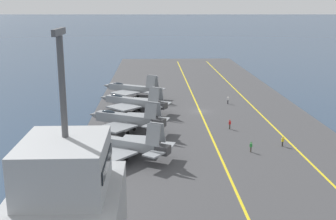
# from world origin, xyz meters

# --- Properties ---
(ground_plane) EXTENTS (2000.00, 2000.00, 0.00)m
(ground_plane) POSITION_xyz_m (0.00, 0.00, 0.00)
(ground_plane) COLOR navy
(carrier_deck) EXTENTS (184.35, 46.20, 0.40)m
(carrier_deck) POSITION_xyz_m (0.00, 0.00, 0.20)
(carrier_deck) COLOR #424244
(carrier_deck) RESTS_ON ground
(deck_stripe_foul_line) EXTENTS (165.91, 1.69, 0.01)m
(deck_stripe_foul_line) POSITION_xyz_m (0.00, -12.70, 0.40)
(deck_stripe_foul_line) COLOR yellow
(deck_stripe_foul_line) RESTS_ON carrier_deck
(deck_stripe_centerline) EXTENTS (165.92, 0.36, 0.01)m
(deck_stripe_centerline) POSITION_xyz_m (0.00, 0.00, 0.40)
(deck_stripe_centerline) COLOR yellow
(deck_stripe_centerline) RESTS_ON carrier_deck
(parked_jet_nearest) EXTENTS (12.53, 15.28, 6.06)m
(parked_jet_nearest) POSITION_xyz_m (-28.31, 14.53, 2.57)
(parked_jet_nearest) COLOR gray
(parked_jet_nearest) RESTS_ON carrier_deck
(parked_jet_second) EXTENTS (13.73, 15.67, 6.08)m
(parked_jet_second) POSITION_xyz_m (-15.00, 15.13, 2.88)
(parked_jet_second) COLOR gray
(parked_jet_second) RESTS_ON carrier_deck
(parked_jet_third) EXTENTS (13.44, 16.65, 5.97)m
(parked_jet_third) POSITION_xyz_m (-0.02, 14.58, 2.67)
(parked_jet_third) COLOR gray
(parked_jet_third) RESTS_ON carrier_deck
(parked_jet_fourth) EXTENTS (12.97, 16.41, 6.18)m
(parked_jet_fourth) POSITION_xyz_m (13.82, 15.31, 2.88)
(parked_jet_fourth) COLOR gray
(parked_jet_fourth) RESTS_ON carrier_deck
(crew_yellow_vest) EXTENTS (0.26, 0.38, 1.69)m
(crew_yellow_vest) POSITION_xyz_m (-23.98, -11.05, 1.33)
(crew_yellow_vest) COLOR #383328
(crew_yellow_vest) RESTS_ON carrier_deck
(crew_red_vest) EXTENTS (0.45, 0.45, 1.82)m
(crew_red_vest) POSITION_xyz_m (-13.79, -4.11, 1.40)
(crew_red_vest) COLOR #383328
(crew_red_vest) RESTS_ON carrier_deck
(crew_green_vest) EXTENTS (0.42, 0.46, 1.71)m
(crew_green_vest) POSITION_xyz_m (-26.58, -5.16, 1.34)
(crew_green_vest) COLOR #4C473D
(crew_green_vest) RESTS_ON carrier_deck
(crew_white_vest) EXTENTS (0.45, 0.46, 1.85)m
(crew_white_vest) POSITION_xyz_m (6.83, -7.39, 1.42)
(crew_white_vest) COLOR #232328
(crew_white_vest) RESTS_ON carrier_deck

